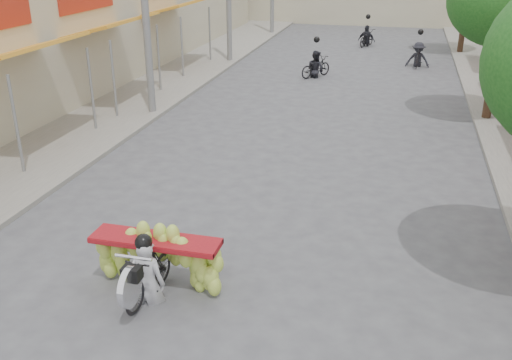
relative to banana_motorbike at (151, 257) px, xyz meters
The scene contains 8 objects.
sidewalk_left 14.06m from the banana_motorbike, 114.94° to the left, with size 4.00×60.00×0.12m, color gray.
shophouse_row_left 16.18m from the banana_motorbike, 132.95° to the left, with size 9.77×40.00×6.00m.
produce_crate_far 15.55m from the banana_motorbike, 62.10° to the left, with size 1.20×0.88×1.16m.
banana_motorbike is the anchor object (origin of this frame).
pedestrian 14.50m from the banana_motorbike, 61.58° to the left, with size 0.94×0.65×1.76m.
bg_motorbike_a 16.66m from the banana_motorbike, 89.59° to the left, with size 1.37×1.62×1.95m.
bg_motorbike_b 20.37m from the banana_motorbike, 77.68° to the left, with size 1.09×1.71×1.95m.
bg_motorbike_c 24.89m from the banana_motorbike, 86.18° to the left, with size 1.09×1.70×1.95m.
Camera 1 is at (2.58, -5.12, 5.47)m, focal length 40.00 mm.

